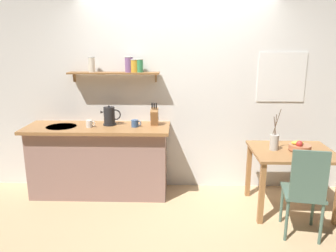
{
  "coord_description": "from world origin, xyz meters",
  "views": [
    {
      "loc": [
        0.02,
        -3.71,
        1.95
      ],
      "look_at": [
        -0.1,
        0.25,
        0.95
      ],
      "focal_mm": 35.15,
      "sensor_mm": 36.0,
      "label": 1
    }
  ],
  "objects_px": {
    "coffee_mug_spare": "(135,123)",
    "dining_chair_near": "(305,189)",
    "dining_table": "(292,160)",
    "twig_vase": "(274,142)",
    "coffee_mug_by_sink": "(90,124)",
    "fruit_bowl": "(300,146)",
    "knife_block": "(154,116)",
    "electric_kettle": "(110,116)"
  },
  "relations": [
    {
      "from": "dining_chair_near",
      "to": "coffee_mug_by_sink",
      "type": "xyz_separation_m",
      "value": [
        -2.38,
        0.89,
        0.44
      ]
    },
    {
      "from": "dining_chair_near",
      "to": "fruit_bowl",
      "type": "bearing_deg",
      "value": 77.56
    },
    {
      "from": "electric_kettle",
      "to": "coffee_mug_by_sink",
      "type": "xyz_separation_m",
      "value": [
        -0.23,
        -0.13,
        -0.07
      ]
    },
    {
      "from": "twig_vase",
      "to": "knife_block",
      "type": "height_order",
      "value": "twig_vase"
    },
    {
      "from": "coffee_mug_by_sink",
      "to": "electric_kettle",
      "type": "bearing_deg",
      "value": 28.98
    },
    {
      "from": "knife_block",
      "to": "coffee_mug_by_sink",
      "type": "distance_m",
      "value": 0.82
    },
    {
      "from": "dining_table",
      "to": "knife_block",
      "type": "distance_m",
      "value": 1.74
    },
    {
      "from": "electric_kettle",
      "to": "dining_chair_near",
      "type": "bearing_deg",
      "value": -25.37
    },
    {
      "from": "dining_table",
      "to": "dining_chair_near",
      "type": "xyz_separation_m",
      "value": [
        -0.06,
        -0.6,
        -0.09
      ]
    },
    {
      "from": "fruit_bowl",
      "to": "knife_block",
      "type": "distance_m",
      "value": 1.78
    },
    {
      "from": "fruit_bowl",
      "to": "coffee_mug_spare",
      "type": "xyz_separation_m",
      "value": [
        -1.94,
        0.34,
        0.18
      ]
    },
    {
      "from": "twig_vase",
      "to": "dining_table",
      "type": "bearing_deg",
      "value": -4.2
    },
    {
      "from": "knife_block",
      "to": "coffee_mug_by_sink",
      "type": "relative_size",
      "value": 2.53
    },
    {
      "from": "dining_chair_near",
      "to": "twig_vase",
      "type": "height_order",
      "value": "twig_vase"
    },
    {
      "from": "twig_vase",
      "to": "electric_kettle",
      "type": "relative_size",
      "value": 1.89
    },
    {
      "from": "twig_vase",
      "to": "fruit_bowl",
      "type": "bearing_deg",
      "value": -5.81
    },
    {
      "from": "knife_block",
      "to": "electric_kettle",
      "type": "bearing_deg",
      "value": -178.6
    },
    {
      "from": "fruit_bowl",
      "to": "knife_block",
      "type": "bearing_deg",
      "value": 165.44
    },
    {
      "from": "fruit_bowl",
      "to": "coffee_mug_spare",
      "type": "distance_m",
      "value": 1.98
    },
    {
      "from": "coffee_mug_by_sink",
      "to": "knife_block",
      "type": "bearing_deg",
      "value": 9.97
    },
    {
      "from": "dining_table",
      "to": "electric_kettle",
      "type": "distance_m",
      "value": 2.29
    },
    {
      "from": "dining_table",
      "to": "coffee_mug_by_sink",
      "type": "bearing_deg",
      "value": 173.27
    },
    {
      "from": "knife_block",
      "to": "coffee_mug_spare",
      "type": "xyz_separation_m",
      "value": [
        -0.24,
        -0.1,
        -0.07
      ]
    },
    {
      "from": "dining_chair_near",
      "to": "knife_block",
      "type": "bearing_deg",
      "value": 146.72
    },
    {
      "from": "coffee_mug_spare",
      "to": "dining_chair_near",
      "type": "bearing_deg",
      "value": -27.18
    },
    {
      "from": "dining_table",
      "to": "electric_kettle",
      "type": "height_order",
      "value": "electric_kettle"
    },
    {
      "from": "dining_chair_near",
      "to": "coffee_mug_spare",
      "type": "distance_m",
      "value": 2.09
    },
    {
      "from": "dining_table",
      "to": "twig_vase",
      "type": "distance_m",
      "value": 0.3
    },
    {
      "from": "dining_chair_near",
      "to": "twig_vase",
      "type": "distance_m",
      "value": 0.71
    },
    {
      "from": "fruit_bowl",
      "to": "twig_vase",
      "type": "height_order",
      "value": "twig_vase"
    },
    {
      "from": "coffee_mug_by_sink",
      "to": "coffee_mug_spare",
      "type": "relative_size",
      "value": 0.92
    },
    {
      "from": "dining_table",
      "to": "coffee_mug_spare",
      "type": "height_order",
      "value": "coffee_mug_spare"
    },
    {
      "from": "coffee_mug_by_sink",
      "to": "twig_vase",
      "type": "bearing_deg",
      "value": -6.98
    },
    {
      "from": "dining_chair_near",
      "to": "electric_kettle",
      "type": "relative_size",
      "value": 3.76
    },
    {
      "from": "fruit_bowl",
      "to": "electric_kettle",
      "type": "height_order",
      "value": "electric_kettle"
    },
    {
      "from": "fruit_bowl",
      "to": "twig_vase",
      "type": "bearing_deg",
      "value": 174.19
    },
    {
      "from": "dining_table",
      "to": "coffee_mug_spare",
      "type": "relative_size",
      "value": 7.29
    },
    {
      "from": "coffee_mug_by_sink",
      "to": "coffee_mug_spare",
      "type": "height_order",
      "value": "same"
    },
    {
      "from": "dining_table",
      "to": "coffee_mug_by_sink",
      "type": "relative_size",
      "value": 7.94
    },
    {
      "from": "fruit_bowl",
      "to": "coffee_mug_by_sink",
      "type": "xyz_separation_m",
      "value": [
        -2.51,
        0.3,
        0.18
      ]
    },
    {
      "from": "dining_chair_near",
      "to": "knife_block",
      "type": "relative_size",
      "value": 3.28
    },
    {
      "from": "dining_chair_near",
      "to": "coffee_mug_spare",
      "type": "height_order",
      "value": "coffee_mug_spare"
    }
  ]
}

